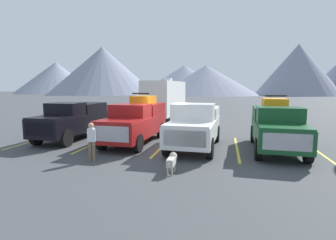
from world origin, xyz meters
name	(u,v)px	position (x,y,z in m)	size (l,w,h in m)	color
ground_plane	(162,147)	(0.00, 0.00, 0.00)	(240.00, 240.00, 0.00)	#3F4244
pickup_truck_a	(73,119)	(-5.55, 0.92, 1.15)	(2.24, 5.31, 2.15)	black
pickup_truck_b	(136,120)	(-1.67, 0.83, 1.22)	(2.33, 5.75, 2.69)	maroon
pickup_truck_c	(195,125)	(1.64, 0.18, 1.15)	(2.38, 5.46, 2.24)	white
pickup_truck_d	(277,125)	(5.53, 0.45, 1.20)	(2.39, 5.57, 2.62)	#144723
lot_stripe_a	(39,139)	(-7.42, 0.39, 0.00)	(0.12, 5.50, 0.01)	gold
lot_stripe_b	(99,142)	(-3.71, 0.39, 0.00)	(0.12, 5.50, 0.01)	gold
lot_stripe_c	(164,145)	(0.00, 0.39, 0.00)	(0.12, 5.50, 0.01)	gold
lot_stripe_d	(237,148)	(3.71, 0.39, 0.00)	(0.12, 5.50, 0.01)	gold
lot_stripe_e	(319,152)	(7.42, 0.39, 0.00)	(0.12, 5.50, 0.01)	gold
camper_trailer_a	(165,98)	(-2.32, 11.25, 2.00)	(2.61, 9.09, 3.80)	white
person_a	(91,139)	(-2.25, -3.18, 0.92)	(0.35, 0.22, 1.59)	#726047
dog	(172,160)	(1.27, -3.96, 0.44)	(0.29, 0.96, 0.67)	beige
mountain_ridge	(215,74)	(-0.60, 87.54, 7.29)	(169.52, 48.95, 17.76)	gray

